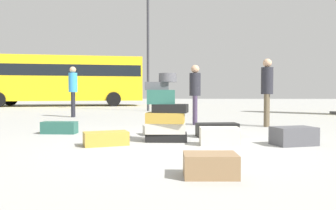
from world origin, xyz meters
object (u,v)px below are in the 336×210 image
at_px(suitcase_cream_right_side, 219,136).
at_px(suitcase_brown_behind_tower, 210,165).
at_px(suitcase_tower, 165,115).
at_px(suitcase_cream_foreground_near, 160,130).
at_px(person_passerby_in_red, 195,89).
at_px(suitcase_tan_left_side, 106,138).
at_px(suitcase_charcoal_foreground_far, 294,136).
at_px(lamp_post, 148,19).
at_px(person_tourist_with_camera, 267,86).
at_px(suitcase_teal_upright_blue, 59,128).
at_px(parked_bus, 60,78).
at_px(person_bearded_onlooker, 73,87).
at_px(suitcase_black_white_trunk, 217,130).

relative_size(suitcase_cream_right_side, suitcase_brown_behind_tower, 1.17).
bearing_deg(suitcase_cream_right_side, suitcase_brown_behind_tower, -100.80).
xyz_separation_m(suitcase_tower, suitcase_cream_right_side, (0.91, -0.37, -0.32)).
distance_m(suitcase_cream_foreground_near, person_passerby_in_red, 2.44).
distance_m(suitcase_tan_left_side, suitcase_cream_right_side, 1.86).
distance_m(suitcase_cream_right_side, person_passerby_in_red, 3.52).
distance_m(suitcase_charcoal_foreground_far, lamp_post, 11.25).
bearing_deg(suitcase_brown_behind_tower, person_tourist_with_camera, 67.21).
xyz_separation_m(suitcase_tower, suitcase_teal_upright_blue, (-2.28, 0.98, -0.34)).
xyz_separation_m(suitcase_brown_behind_tower, parked_bus, (-8.17, 17.42, 1.71)).
relative_size(suitcase_charcoal_foreground_far, parked_bus, 0.06).
relative_size(suitcase_tan_left_side, lamp_post, 0.11).
distance_m(suitcase_charcoal_foreground_far, parked_bus, 18.22).
relative_size(person_bearded_onlooker, lamp_post, 0.27).
relative_size(suitcase_tower, suitcase_cream_foreground_near, 1.89).
bearing_deg(suitcase_tower, person_bearded_onlooker, 122.39).
relative_size(suitcase_tan_left_side, suitcase_black_white_trunk, 0.88).
height_order(suitcase_tan_left_side, suitcase_cream_right_side, suitcase_cream_right_side).
distance_m(suitcase_black_white_trunk, parked_bus, 16.80).
bearing_deg(suitcase_charcoal_foreground_far, suitcase_tower, 154.37).
relative_size(suitcase_cream_foreground_near, parked_bus, 0.06).
relative_size(suitcase_cream_foreground_near, person_passerby_in_red, 0.40).
xyz_separation_m(suitcase_tower, lamp_post, (-1.31, 9.56, 3.83)).
bearing_deg(suitcase_brown_behind_tower, suitcase_teal_upright_blue, 127.66).
xyz_separation_m(suitcase_cream_right_side, person_bearded_onlooker, (-4.46, 5.96, 0.92)).
xyz_separation_m(suitcase_cream_foreground_near, suitcase_brown_behind_tower, (0.74, -3.31, 0.03)).
height_order(suitcase_charcoal_foreground_far, lamp_post, lamp_post).
bearing_deg(person_bearded_onlooker, suitcase_charcoal_foreground_far, 32.05).
bearing_deg(suitcase_charcoal_foreground_far, person_bearded_onlooker, 116.67).
xyz_separation_m(suitcase_cream_right_side, suitcase_teal_upright_blue, (-3.19, 1.35, -0.02)).
distance_m(suitcase_cream_foreground_near, suitcase_teal_upright_blue, 2.13).
bearing_deg(suitcase_tan_left_side, suitcase_teal_upright_blue, 109.17).
xyz_separation_m(suitcase_tan_left_side, person_bearded_onlooker, (-2.60, 6.07, 0.95)).
bearing_deg(suitcase_black_white_trunk, parked_bus, 112.41).
relative_size(suitcase_tan_left_side, person_bearded_onlooker, 0.40).
bearing_deg(suitcase_cream_foreground_near, suitcase_tan_left_side, -140.51).
distance_m(suitcase_black_white_trunk, person_bearded_onlooker, 6.76).
bearing_deg(suitcase_cream_foreground_near, suitcase_tower, -101.01).
bearing_deg(suitcase_tan_left_side, suitcase_cream_right_side, -19.88).
relative_size(suitcase_cream_foreground_near, suitcase_tan_left_side, 0.90).
height_order(suitcase_tower, suitcase_teal_upright_blue, suitcase_tower).
bearing_deg(person_bearded_onlooker, lamp_post, 138.75).
bearing_deg(suitcase_brown_behind_tower, person_bearded_onlooker, 114.78).
distance_m(suitcase_teal_upright_blue, suitcase_brown_behind_tower, 4.44).
height_order(suitcase_tan_left_side, person_tourist_with_camera, person_tourist_with_camera).
height_order(suitcase_cream_foreground_near, lamp_post, lamp_post).
bearing_deg(suitcase_cream_right_side, suitcase_tan_left_side, -178.52).
relative_size(suitcase_tower, suitcase_tan_left_side, 1.70).
xyz_separation_m(suitcase_teal_upright_blue, lamp_post, (0.97, 8.57, 4.17)).
xyz_separation_m(suitcase_brown_behind_tower, person_passerby_in_red, (0.05, 5.45, 0.83)).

